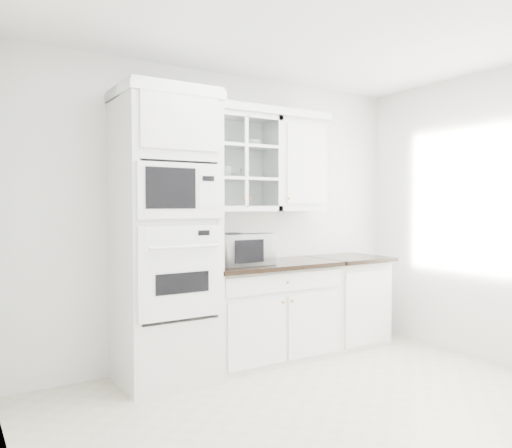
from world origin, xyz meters
TOP-DOWN VIEW (x-y plane):
  - ground at (0.00, 0.00)m, footprint 4.00×3.50m
  - room_shell at (0.00, 0.43)m, footprint 4.00×3.50m
  - oven_column at (-0.75, 1.42)m, footprint 0.76×0.68m
  - base_cabinet_run at (0.28, 1.45)m, footprint 1.32×0.67m
  - extra_base_cabinet at (1.28, 1.45)m, footprint 0.72×0.67m
  - upper_cabinet_glass at (0.03, 1.58)m, footprint 0.80×0.33m
  - upper_cabinet_solid at (0.71, 1.58)m, footprint 0.55×0.33m
  - crown_molding at (-0.07, 1.56)m, footprint 2.14×0.38m
  - countertop_microwave at (-0.02, 1.40)m, footprint 0.51×0.43m
  - bowl_a at (-0.16, 1.59)m, footprint 0.24×0.24m
  - bowl_b at (0.18, 1.58)m, footprint 0.19×0.19m
  - cup_a at (-0.09, 1.60)m, footprint 0.14×0.14m
  - cup_b at (0.11, 1.58)m, footprint 0.12×0.12m

SIDE VIEW (x-z plane):
  - ground at x=0.00m, z-range 0.00..0.01m
  - base_cabinet_run at x=0.28m, z-range 0.00..0.92m
  - extra_base_cabinet at x=1.28m, z-range 0.00..0.92m
  - countertop_microwave at x=-0.02m, z-range 0.92..1.20m
  - oven_column at x=-0.75m, z-range 0.00..2.40m
  - cup_b at x=0.11m, z-range 1.71..1.80m
  - cup_a at x=-0.09m, z-range 1.71..1.81m
  - room_shell at x=0.00m, z-range 0.43..3.13m
  - upper_cabinet_glass at x=0.03m, z-range 1.40..2.30m
  - upper_cabinet_solid at x=0.71m, z-range 1.40..2.30m
  - bowl_a at x=-0.16m, z-range 2.01..2.06m
  - bowl_b at x=0.18m, z-range 2.01..2.07m
  - crown_molding at x=-0.07m, z-range 2.30..2.37m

